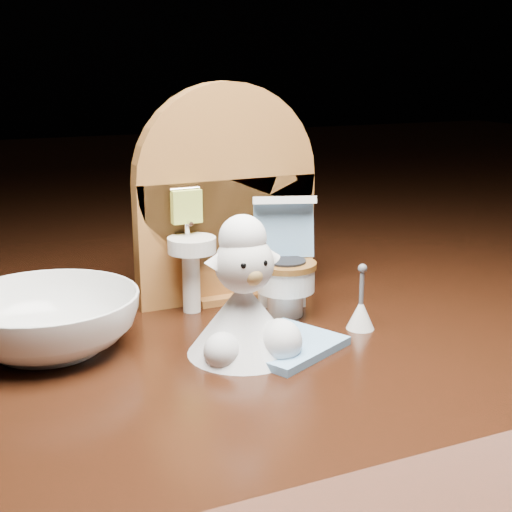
{
  "coord_description": "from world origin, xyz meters",
  "views": [
    {
      "loc": [
        -0.18,
        -0.39,
        0.16
      ],
      "look_at": [
        -0.0,
        0.0,
        0.05
      ],
      "focal_mm": 50.0,
      "sensor_mm": 36.0,
      "label": 1
    }
  ],
  "objects": [
    {
      "name": "plush_lamb",
      "position": [
        -0.03,
        -0.03,
        0.03
      ],
      "size": [
        0.07,
        0.07,
        0.08
      ],
      "rotation": [
        0.0,
        0.0,
        -0.02
      ],
      "color": "white",
      "rests_on": "ground"
    },
    {
      "name": "bath_mat",
      "position": [
        -0.0,
        -0.04,
        0.0
      ],
      "size": [
        0.08,
        0.07,
        0.0
      ],
      "primitive_type": "cube",
      "rotation": [
        0.0,
        0.0,
        0.46
      ],
      "color": "#71A0CB",
      "rests_on": "ground"
    },
    {
      "name": "ceramic_bowl",
      "position": [
        -0.13,
        0.02,
        0.02
      ],
      "size": [
        0.13,
        0.13,
        0.03
      ],
      "primitive_type": "imported",
      "rotation": [
        0.0,
        0.0,
        0.31
      ],
      "color": "white",
      "rests_on": "ground"
    },
    {
      "name": "toilet_brush",
      "position": [
        0.05,
        -0.03,
        0.01
      ],
      "size": [
        0.02,
        0.02,
        0.04
      ],
      "color": "white",
      "rests_on": "ground"
    },
    {
      "name": "toy_toilet",
      "position": [
        0.02,
        0.02,
        0.03
      ],
      "size": [
        0.05,
        0.05,
        0.08
      ],
      "rotation": [
        0.0,
        0.0,
        -0.34
      ],
      "color": "white",
      "rests_on": "ground"
    },
    {
      "name": "backdrop_panel",
      "position": [
        -0.0,
        0.06,
        0.07
      ],
      "size": [
        0.13,
        0.05,
        0.15
      ],
      "color": "#9E622B",
      "rests_on": "ground"
    }
  ]
}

